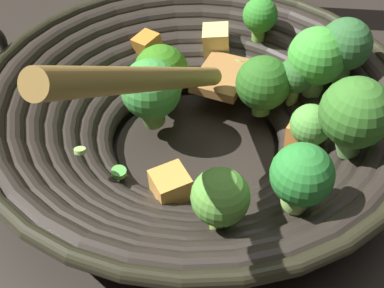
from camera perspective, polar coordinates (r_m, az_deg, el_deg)
name	(u,v)px	position (r m, az deg, el deg)	size (l,w,h in m)	color
ground_plane	(196,151)	(0.54, 0.38, -0.72)	(4.00, 4.00, 0.00)	#28231E
wok	(201,110)	(0.50, 0.94, 3.78)	(0.41, 0.41, 0.23)	black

